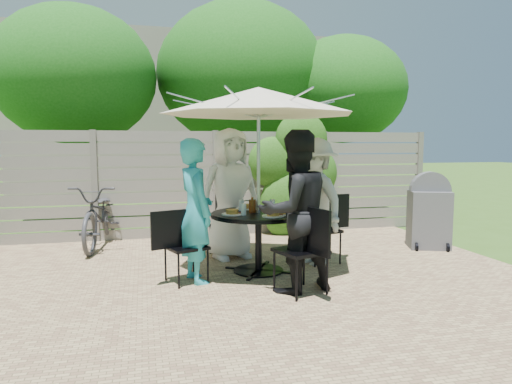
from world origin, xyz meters
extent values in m
plane|color=#37581B|center=(0.00, 0.00, 0.00)|extent=(60.00, 60.00, 0.00)
cube|color=tan|center=(0.00, 0.50, 0.01)|extent=(7.00, 6.00, 0.02)
cube|color=gray|center=(0.00, 3.00, 0.93)|extent=(8.00, 0.10, 1.85)
ellipsoid|color=#215012|center=(1.40, 2.85, 0.90)|extent=(1.20, 0.70, 1.80)
cube|color=gray|center=(0.00, 12.00, 2.50)|extent=(10.00, 6.00, 5.00)
ellipsoid|color=#185413|center=(-2.50, 5.00, 2.97)|extent=(3.20, 3.20, 2.72)
ellipsoid|color=#185413|center=(1.00, 5.50, 3.18)|extent=(3.80, 3.80, 3.23)
ellipsoid|color=#185413|center=(3.20, 4.80, 2.83)|extent=(2.80, 2.80, 2.38)
cylinder|color=black|center=(0.16, 0.59, 0.75)|extent=(1.42, 1.42, 0.03)
cylinder|color=black|center=(0.16, 0.59, 0.38)|extent=(0.08, 0.08, 0.75)
cylinder|color=black|center=(0.16, 0.59, 0.02)|extent=(0.63, 0.63, 0.04)
cylinder|color=silver|center=(0.16, 0.59, 1.09)|extent=(0.04, 0.04, 2.19)
cone|color=beige|center=(0.16, 0.59, 2.14)|extent=(2.88, 2.88, 0.33)
cube|color=black|center=(-0.07, 1.51, 0.44)|extent=(0.51, 0.51, 0.03)
cube|color=black|center=(-0.12, 1.73, 0.68)|extent=(0.12, 0.43, 0.44)
imported|color=white|center=(-0.04, 1.40, 0.92)|extent=(1.01, 0.79, 1.84)
cube|color=black|center=(-0.76, 0.36, 0.43)|extent=(0.54, 0.54, 0.03)
cube|color=black|center=(-0.96, 0.29, 0.66)|extent=(0.41, 0.17, 0.43)
imported|color=teal|center=(-0.64, 0.39, 0.84)|extent=(0.54, 0.69, 1.68)
cube|color=black|center=(0.39, -0.33, 0.48)|extent=(0.59, 0.59, 0.04)
cube|color=black|center=(0.46, -0.55, 0.73)|extent=(0.17, 0.45, 0.48)
imported|color=black|center=(0.36, -0.21, 0.89)|extent=(1.00, 0.86, 1.77)
cube|color=black|center=(1.08, 0.83, 0.46)|extent=(0.52, 0.52, 0.04)
cube|color=black|center=(1.30, 0.86, 0.71)|extent=(0.45, 0.11, 0.46)
imported|color=#A7A6A2|center=(0.97, 0.80, 0.85)|extent=(0.88, 1.22, 1.70)
cylinder|color=white|center=(0.07, 0.94, 0.77)|extent=(0.26, 0.26, 0.01)
cylinder|color=olive|center=(0.07, 0.94, 0.81)|extent=(0.15, 0.15, 0.05)
cylinder|color=white|center=(-0.19, 0.51, 0.77)|extent=(0.26, 0.26, 0.01)
cylinder|color=olive|center=(-0.19, 0.51, 0.81)|extent=(0.15, 0.15, 0.05)
cylinder|color=white|center=(0.25, 0.24, 0.77)|extent=(0.26, 0.26, 0.01)
cylinder|color=olive|center=(0.25, 0.24, 0.81)|extent=(0.15, 0.15, 0.05)
cylinder|color=white|center=(0.51, 0.68, 0.77)|extent=(0.26, 0.26, 0.01)
cylinder|color=olive|center=(0.51, 0.68, 0.81)|extent=(0.15, 0.15, 0.05)
cylinder|color=white|center=(0.41, 0.35, 0.77)|extent=(0.24, 0.24, 0.01)
cylinder|color=olive|center=(0.41, 0.35, 0.81)|extent=(0.14, 0.14, 0.05)
cylinder|color=silver|center=(0.00, 0.82, 0.84)|extent=(0.07, 0.07, 0.14)
cylinder|color=silver|center=(-0.07, 0.43, 0.84)|extent=(0.07, 0.07, 0.14)
cylinder|color=silver|center=(0.33, 0.37, 0.84)|extent=(0.07, 0.07, 0.14)
cylinder|color=silver|center=(0.39, 0.76, 0.84)|extent=(0.07, 0.07, 0.14)
cylinder|color=#59280C|center=(0.09, 0.63, 0.85)|extent=(0.09, 0.09, 0.16)
cylinder|color=#C6B293|center=(0.20, 0.83, 0.83)|extent=(0.08, 0.08, 0.12)
imported|color=#333338|center=(-1.88, 2.60, 0.50)|extent=(0.94, 1.98, 1.00)
cube|color=#515156|center=(3.03, 1.24, 0.45)|extent=(0.71, 0.63, 0.90)
cylinder|color=#515156|center=(3.03, 1.24, 0.90)|extent=(0.62, 0.38, 0.60)
camera|label=1|loc=(-1.22, -4.85, 1.62)|focal=32.00mm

